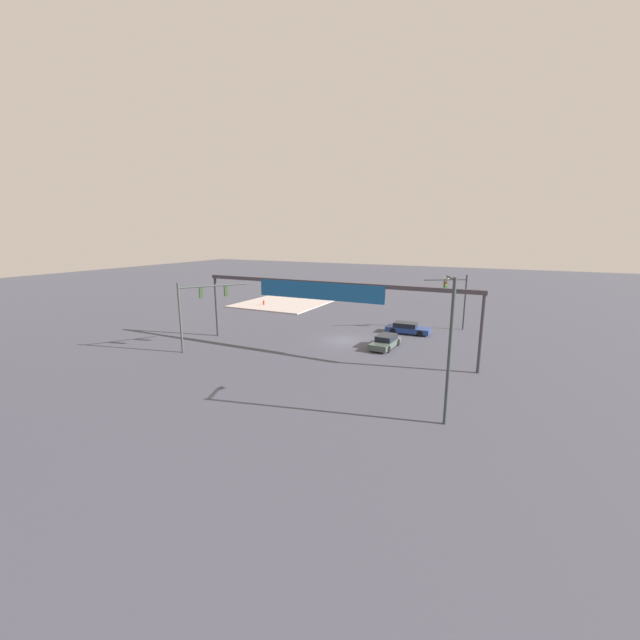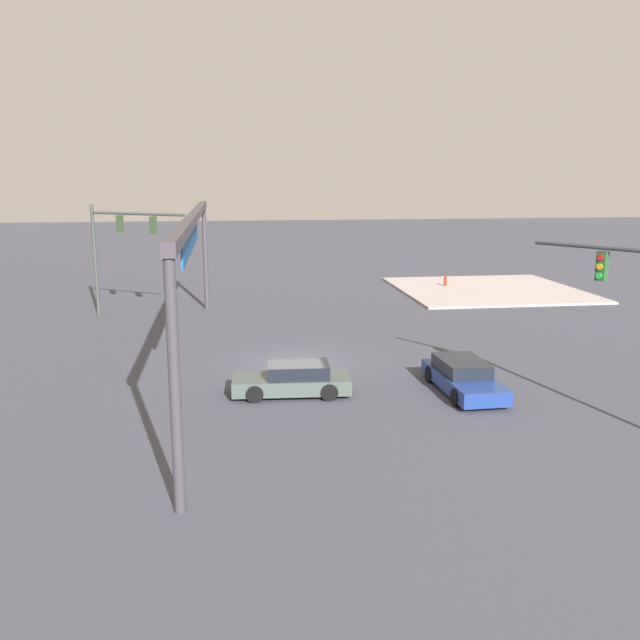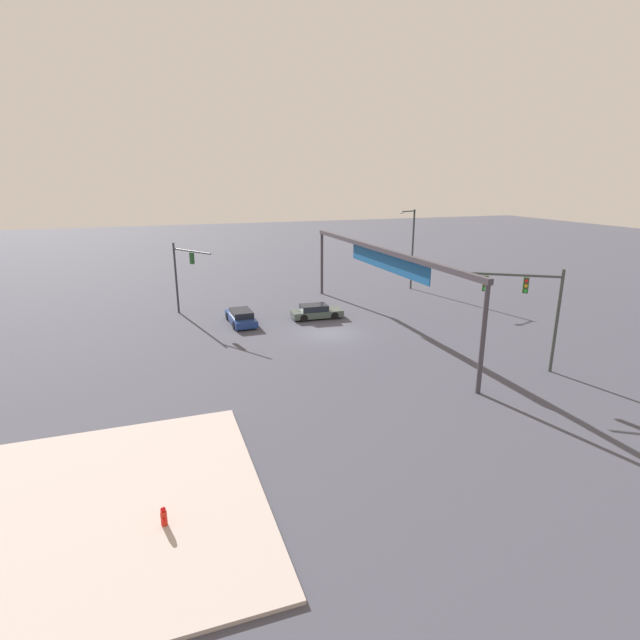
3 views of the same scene
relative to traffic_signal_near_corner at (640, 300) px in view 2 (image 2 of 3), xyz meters
The scene contains 8 objects.
ground_plane 14.28m from the traffic_signal_near_corner, 47.04° to the left, with size 198.54×198.54×0.00m, color #414250.
sidewalk_corner 27.41m from the traffic_signal_near_corner, 12.12° to the right, with size 12.56×12.54×0.15m, color #B4A6A0.
traffic_signal_near_corner is the anchor object (origin of this frame).
traffic_signal_opposite_side 27.67m from the traffic_signal_near_corner, 42.99° to the left, with size 3.71×5.54×6.47m.
overhead_sign_gantry 17.10m from the traffic_signal_near_corner, 55.99° to the left, with size 26.59×0.43×6.56m.
sedan_car_approaching 6.96m from the traffic_signal_near_corner, 42.88° to the left, with size 4.76×2.00×1.21m.
sedan_car_waiting_far 12.08m from the traffic_signal_near_corner, 65.04° to the left, with size 2.03×4.46×1.21m.
fire_hydrant_on_curb 28.57m from the traffic_signal_near_corner, ahead, with size 0.33×0.22×0.71m.
Camera 2 is at (-28.58, 2.79, 7.99)m, focal length 38.03 mm.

